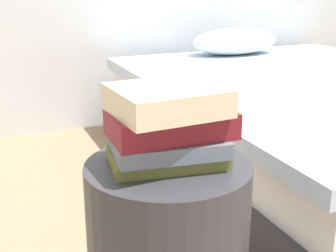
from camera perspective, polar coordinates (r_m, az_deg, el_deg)
name	(u,v)px	position (r m, az deg, el deg)	size (l,w,h in m)	color
bed	(313,125)	(2.44, 16.93, 0.13)	(1.55, 2.01, 0.62)	#2D2D33
book_olive	(166,157)	(1.07, -0.20, -3.71)	(0.25, 0.16, 0.03)	olive
book_slate	(167,144)	(1.06, -0.09, -2.16)	(0.24, 0.17, 0.04)	slate
book_maroon	(171,124)	(1.04, 0.42, 0.20)	(0.27, 0.15, 0.06)	maroon
book_cream	(167,100)	(1.01, -0.10, 3.12)	(0.23, 0.20, 0.06)	beige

